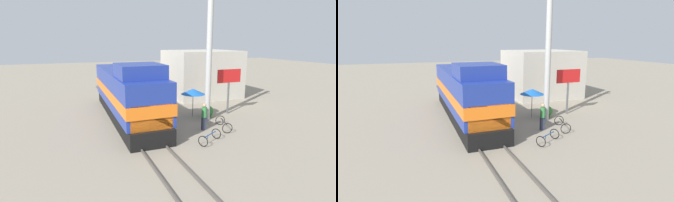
# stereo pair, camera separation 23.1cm
# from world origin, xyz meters

# --- Properties ---
(ground_plane) EXTENTS (120.00, 120.00, 0.00)m
(ground_plane) POSITION_xyz_m (0.00, 0.00, 0.00)
(ground_plane) COLOR gray
(rail_near) EXTENTS (0.08, 38.47, 0.15)m
(rail_near) POSITION_xyz_m (-0.72, 0.00, 0.07)
(rail_near) COLOR #4C4742
(rail_near) RESTS_ON ground_plane
(rail_far) EXTENTS (0.08, 38.47, 0.15)m
(rail_far) POSITION_xyz_m (0.72, 0.00, 0.07)
(rail_far) COLOR #4C4742
(rail_far) RESTS_ON ground_plane
(locomotive) EXTENTS (2.92, 13.59, 4.49)m
(locomotive) POSITION_xyz_m (0.00, 3.69, 1.95)
(locomotive) COLOR black
(locomotive) RESTS_ON ground_plane
(utility_pole) EXTENTS (1.80, 0.42, 10.91)m
(utility_pole) POSITION_xyz_m (5.52, 1.22, 5.51)
(utility_pole) COLOR #B2B2AD
(utility_pole) RESTS_ON ground_plane
(vendor_umbrella) EXTENTS (1.88, 1.88, 2.25)m
(vendor_umbrella) POSITION_xyz_m (4.82, 2.26, 2.04)
(vendor_umbrella) COLOR #4C4C4C
(vendor_umbrella) RESTS_ON ground_plane
(billboard_sign) EXTENTS (2.14, 0.12, 3.64)m
(billboard_sign) POSITION_xyz_m (7.94, 2.13, 2.80)
(billboard_sign) COLOR #595959
(billboard_sign) RESTS_ON ground_plane
(shrub_cluster) EXTENTS (0.88, 0.88, 0.88)m
(shrub_cluster) POSITION_xyz_m (6.00, 1.96, 0.44)
(shrub_cluster) COLOR #2D722D
(shrub_cluster) RESTS_ON ground_plane
(person_bystander) EXTENTS (0.34, 0.34, 1.83)m
(person_bystander) POSITION_xyz_m (4.17, -0.74, 1.00)
(person_bystander) COLOR #2D3347
(person_bystander) RESTS_ON ground_plane
(bicycle) EXTENTS (1.18, 1.92, 0.68)m
(bicycle) POSITION_xyz_m (5.50, -1.07, 0.35)
(bicycle) COLOR black
(bicycle) RESTS_ON ground_plane
(bicycle_spare) EXTENTS (1.73, 1.39, 0.64)m
(bicycle_spare) POSITION_xyz_m (3.40, -2.88, 0.33)
(bicycle_spare) COLOR black
(bicycle_spare) RESTS_ON ground_plane
(building_block_distant) EXTENTS (6.94, 6.35, 4.84)m
(building_block_distant) POSITION_xyz_m (9.33, 9.47, 2.42)
(building_block_distant) COLOR #B7B2A3
(building_block_distant) RESTS_ON ground_plane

